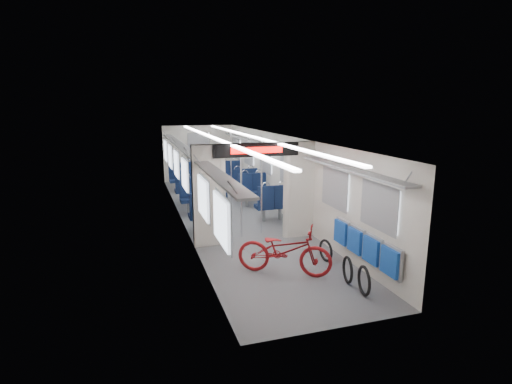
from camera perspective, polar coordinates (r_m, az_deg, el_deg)
carriage at (r=10.80m, az=-2.84°, el=3.63°), size 12.00×12.02×2.31m
bicycle at (r=7.59m, az=4.07°, el=-8.29°), size 1.86×1.47×0.94m
flip_bench at (r=7.76m, az=15.18°, el=-7.38°), size 0.12×2.13×0.55m
bike_hoop_a at (r=7.09m, az=15.17°, el=-12.32°), size 0.15×0.52×0.52m
bike_hoop_b at (r=7.48m, az=12.95°, el=-10.94°), size 0.15×0.50×0.50m
bike_hoop_c at (r=8.36m, az=9.93°, el=-8.39°), size 0.10×0.47×0.47m
seat_bay_near_left at (r=11.00m, az=-7.80°, el=-1.28°), size 0.94×2.23×1.15m
seat_bay_near_right at (r=11.79m, az=0.88°, el=-0.29°), size 0.93×2.15×1.12m
seat_bay_far_left at (r=14.05m, az=-9.98°, el=1.67°), size 0.96×2.30×1.17m
seat_bay_far_right at (r=14.61m, az=-2.80°, el=2.18°), size 0.93×2.16×1.13m
stanchion_near_left at (r=9.46m, az=-2.12°, el=0.21°), size 0.05×0.05×2.30m
stanchion_near_right at (r=9.74m, az=0.78°, el=0.57°), size 0.04×0.04×2.30m
stanchion_far_left at (r=12.50m, az=-6.57°, el=3.14°), size 0.04×0.04×2.30m
stanchion_far_right at (r=12.63m, az=-3.59°, el=3.29°), size 0.04×0.04×2.30m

